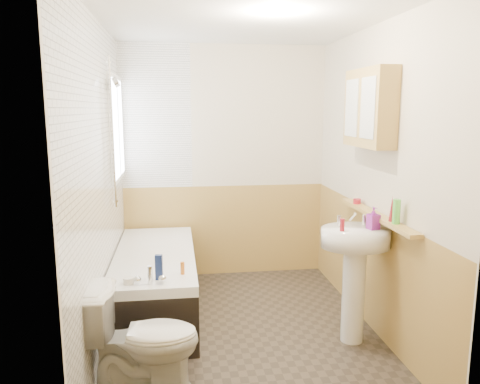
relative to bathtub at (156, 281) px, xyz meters
name	(u,v)px	position (x,y,z in m)	size (l,w,h in m)	color
floor	(242,329)	(0.73, -0.47, -0.29)	(2.80, 2.80, 0.00)	#2D2620
ceiling	(243,18)	(0.73, -0.47, 2.21)	(2.80, 2.80, 0.00)	white
wall_back	(224,163)	(0.73, 0.94, 0.96)	(2.20, 0.02, 2.50)	beige
wall_front	(283,226)	(0.73, -1.88, 0.96)	(2.20, 0.02, 2.50)	beige
wall_left	(99,186)	(-0.38, -0.47, 0.96)	(0.02, 2.80, 2.50)	beige
wall_right	(375,180)	(1.84, -0.47, 0.96)	(0.02, 2.80, 2.50)	beige
wainscot_right	(368,267)	(1.82, -0.47, 0.21)	(0.01, 2.80, 1.00)	tan
wainscot_front	(280,362)	(0.73, -1.85, 0.21)	(2.20, 0.01, 1.00)	tan
wainscot_back	(225,230)	(0.73, 0.92, 0.21)	(2.20, 0.01, 1.00)	tan
tile_cladding_left	(102,186)	(-0.36, -0.47, 0.96)	(0.01, 2.80, 2.50)	white
tile_return_back	(155,117)	(0.01, 0.92, 1.46)	(0.75, 0.01, 1.50)	white
window	(117,128)	(-0.33, 0.48, 1.36)	(0.03, 0.79, 0.99)	white
bathtub	(156,281)	(0.00, 0.00, 0.00)	(0.70, 1.76, 0.70)	black
shower_riser	(113,121)	(-0.31, -0.01, 1.44)	(0.11, 0.08, 1.27)	silver
toilet	(143,340)	(-0.03, -1.23, 0.07)	(0.41, 0.73, 0.72)	white
sink	(355,261)	(1.57, -0.77, 0.37)	(0.54, 0.44, 1.04)	white
pine_shelf	(376,215)	(1.77, -0.67, 0.71)	(0.10, 1.29, 0.03)	tan
medicine_cabinet	(369,108)	(1.74, -0.50, 1.54)	(0.17, 0.68, 0.62)	tan
foam_can	(396,212)	(1.77, -1.00, 0.81)	(0.06, 0.06, 0.18)	#59C647
green_bottle	(392,209)	(1.77, -0.93, 0.82)	(0.04, 0.04, 0.19)	maroon
black_jar	(357,201)	(1.77, -0.27, 0.74)	(0.07, 0.07, 0.04)	maroon
soap_bottle	(373,224)	(1.69, -0.81, 0.67)	(0.08, 0.17, 0.08)	purple
clear_bottle	(342,225)	(1.43, -0.83, 0.68)	(0.03, 0.03, 0.09)	maroon
blue_gel	(159,267)	(0.06, -0.69, 0.37)	(0.05, 0.03, 0.19)	navy
cream_jar	(128,281)	(-0.16, -0.75, 0.29)	(0.08, 0.08, 0.05)	silver
orange_bottle	(182,268)	(0.24, -0.60, 0.32)	(0.03, 0.03, 0.10)	orange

